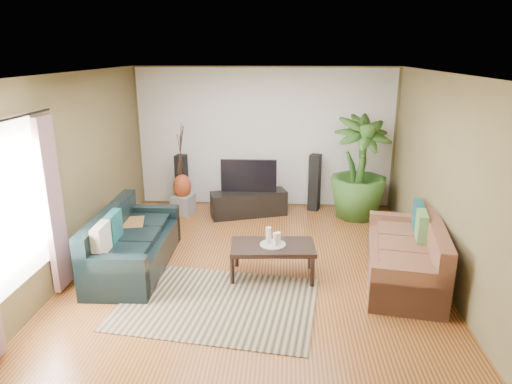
# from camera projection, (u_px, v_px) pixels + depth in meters

# --- Properties ---
(floor) EXTENTS (5.50, 5.50, 0.00)m
(floor) POSITION_uv_depth(u_px,v_px,m) (255.00, 265.00, 6.60)
(floor) COLOR #9F5A29
(floor) RESTS_ON ground
(ceiling) EXTENTS (5.50, 5.50, 0.00)m
(ceiling) POSITION_uv_depth(u_px,v_px,m) (255.00, 73.00, 5.79)
(ceiling) COLOR white
(ceiling) RESTS_ON ground
(wall_back) EXTENTS (5.00, 0.00, 5.00)m
(wall_back) POSITION_uv_depth(u_px,v_px,m) (265.00, 138.00, 8.82)
(wall_back) COLOR brown
(wall_back) RESTS_ON ground
(wall_front) EXTENTS (5.00, 0.00, 5.00)m
(wall_front) POSITION_uv_depth(u_px,v_px,m) (232.00, 267.00, 3.57)
(wall_front) COLOR brown
(wall_front) RESTS_ON ground
(wall_left) EXTENTS (0.00, 5.50, 5.50)m
(wall_left) POSITION_uv_depth(u_px,v_px,m) (76.00, 172.00, 6.35)
(wall_left) COLOR brown
(wall_left) RESTS_ON ground
(wall_right) EXTENTS (0.00, 5.50, 5.50)m
(wall_right) POSITION_uv_depth(u_px,v_px,m) (443.00, 179.00, 6.04)
(wall_right) COLOR brown
(wall_right) RESTS_ON ground
(backwall_panel) EXTENTS (4.90, 0.00, 4.90)m
(backwall_panel) POSITION_uv_depth(u_px,v_px,m) (265.00, 138.00, 8.81)
(backwall_panel) COLOR white
(backwall_panel) RESTS_ON ground
(window_pane) EXTENTS (0.00, 1.80, 1.80)m
(window_pane) POSITION_uv_depth(u_px,v_px,m) (11.00, 206.00, 4.81)
(window_pane) COLOR white
(window_pane) RESTS_ON ground
(curtain_far) EXTENTS (0.08, 0.35, 2.20)m
(curtain_far) POSITION_uv_depth(u_px,v_px,m) (53.00, 206.00, 5.59)
(curtain_far) COLOR gray
(curtain_far) RESTS_ON ground
(curtain_rod) EXTENTS (0.03, 1.90, 0.03)m
(curtain_rod) POSITION_uv_depth(u_px,v_px,m) (1.00, 121.00, 4.54)
(curtain_rod) COLOR black
(curtain_rod) RESTS_ON ground
(sofa_left) EXTENTS (0.92, 2.06, 0.85)m
(sofa_left) POSITION_uv_depth(u_px,v_px,m) (134.00, 239.00, 6.43)
(sofa_left) COLOR black
(sofa_left) RESTS_ON floor
(sofa_right) EXTENTS (1.22, 2.12, 0.85)m
(sofa_right) POSITION_uv_depth(u_px,v_px,m) (404.00, 250.00, 6.09)
(sofa_right) COLOR brown
(sofa_right) RESTS_ON floor
(area_rug) EXTENTS (2.56, 1.96, 0.01)m
(area_rug) POSITION_uv_depth(u_px,v_px,m) (218.00, 303.00, 5.60)
(area_rug) COLOR #9E845D
(area_rug) RESTS_ON floor
(coffee_table) EXTENTS (1.17, 0.69, 0.46)m
(coffee_table) POSITION_uv_depth(u_px,v_px,m) (273.00, 261.00, 6.22)
(coffee_table) COLOR black
(coffee_table) RESTS_ON floor
(candle_tray) EXTENTS (0.35, 0.35, 0.02)m
(candle_tray) POSITION_uv_depth(u_px,v_px,m) (273.00, 244.00, 6.15)
(candle_tray) COLOR #9C9D97
(candle_tray) RESTS_ON coffee_table
(candle_tall) EXTENTS (0.07, 0.07, 0.23)m
(candle_tall) POSITION_uv_depth(u_px,v_px,m) (269.00, 235.00, 6.14)
(candle_tall) COLOR #EDE1C8
(candle_tall) RESTS_ON candle_tray
(candle_mid) EXTENTS (0.07, 0.07, 0.17)m
(candle_mid) POSITION_uv_depth(u_px,v_px,m) (276.00, 239.00, 6.08)
(candle_mid) COLOR beige
(candle_mid) RESTS_ON candle_tray
(candle_short) EXTENTS (0.07, 0.07, 0.14)m
(candle_short) POSITION_uv_depth(u_px,v_px,m) (278.00, 237.00, 6.18)
(candle_short) COLOR white
(candle_short) RESTS_ON candle_tray
(tv_stand) EXTENTS (1.46, 0.84, 0.47)m
(tv_stand) POSITION_uv_depth(u_px,v_px,m) (249.00, 204.00, 8.52)
(tv_stand) COLOR black
(tv_stand) RESTS_ON floor
(television) EXTENTS (1.03, 0.06, 0.61)m
(television) POSITION_uv_depth(u_px,v_px,m) (249.00, 176.00, 8.38)
(television) COLOR black
(television) RESTS_ON tv_stand
(speaker_left) EXTENTS (0.22, 0.24, 1.08)m
(speaker_left) POSITION_uv_depth(u_px,v_px,m) (182.00, 183.00, 8.78)
(speaker_left) COLOR black
(speaker_left) RESTS_ON floor
(speaker_right) EXTENTS (0.26, 0.27, 1.10)m
(speaker_right) POSITION_uv_depth(u_px,v_px,m) (315.00, 182.00, 8.75)
(speaker_right) COLOR black
(speaker_right) RESTS_ON floor
(potted_plant) EXTENTS (1.32, 1.32, 1.88)m
(potted_plant) POSITION_uv_depth(u_px,v_px,m) (359.00, 168.00, 8.26)
(potted_plant) COLOR #2B531B
(potted_plant) RESTS_ON floor
(plant_pot) EXTENTS (0.35, 0.35, 0.27)m
(plant_pot) POSITION_uv_depth(u_px,v_px,m) (356.00, 210.00, 8.50)
(plant_pot) COLOR black
(plant_pot) RESTS_ON floor
(pedestal) EXTENTS (0.45, 0.45, 0.37)m
(pedestal) POSITION_uv_depth(u_px,v_px,m) (183.00, 204.00, 8.64)
(pedestal) COLOR gray
(pedestal) RESTS_ON floor
(vase) EXTENTS (0.34, 0.34, 0.47)m
(vase) POSITION_uv_depth(u_px,v_px,m) (182.00, 187.00, 8.54)
(vase) COLOR maroon
(vase) RESTS_ON pedestal
(side_table) EXTENTS (0.59, 0.59, 0.52)m
(side_table) POSITION_uv_depth(u_px,v_px,m) (128.00, 238.00, 6.88)
(side_table) COLOR olive
(side_table) RESTS_ON floor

